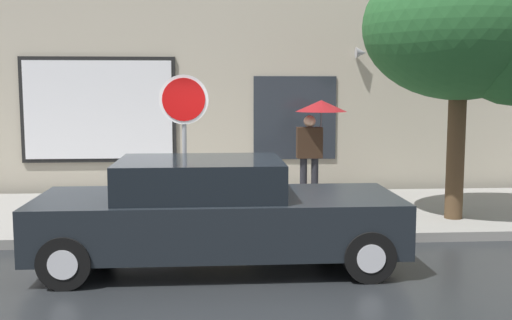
% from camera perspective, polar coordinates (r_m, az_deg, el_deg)
% --- Properties ---
extents(ground_plane, '(60.00, 60.00, 0.00)m').
position_cam_1_polar(ground_plane, '(8.32, -1.99, -9.74)').
color(ground_plane, black).
extents(sidewalk, '(20.00, 4.00, 0.15)m').
position_cam_1_polar(sidewalk, '(11.21, -2.55, -5.01)').
color(sidewalk, gray).
rests_on(sidewalk, ground).
extents(building_facade, '(20.00, 0.67, 7.00)m').
position_cam_1_polar(building_facade, '(13.51, -3.03, 11.50)').
color(building_facade, '#B2A893').
rests_on(building_facade, ground).
extents(parked_car, '(4.74, 1.90, 1.43)m').
position_cam_1_polar(parked_car, '(8.15, -3.84, -4.99)').
color(parked_car, black).
rests_on(parked_car, ground).
extents(pedestrian_with_umbrella, '(0.99, 0.99, 1.97)m').
position_cam_1_polar(pedestrian_with_umbrella, '(11.91, 5.71, 3.60)').
color(pedestrian_with_umbrella, black).
rests_on(pedestrian_with_umbrella, sidewalk).
extents(street_tree, '(3.22, 2.74, 4.41)m').
position_cam_1_polar(street_tree, '(10.80, 19.37, 11.15)').
color(street_tree, '#4C3823').
rests_on(street_tree, sidewalk).
extents(stop_sign, '(0.76, 0.10, 2.41)m').
position_cam_1_polar(stop_sign, '(9.53, -6.70, 3.63)').
color(stop_sign, gray).
rests_on(stop_sign, sidewalk).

